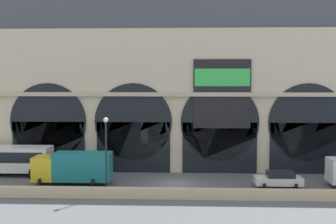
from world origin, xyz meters
TOP-DOWN VIEW (x-y plane):
  - ground_plane at (0.00, 0.00)m, footprint 200.00×200.00m
  - quay_parapet_wall at (0.00, -4.94)m, footprint 90.00×0.70m
  - station_building at (0.04, 7.58)m, footprint 48.94×5.58m
  - box_truck_midwest at (-9.86, -0.46)m, footprint 7.50×2.91m
  - car_mideast at (9.82, -0.81)m, footprint 4.40×2.22m
  - street_lamp_quayside at (-5.96, -4.14)m, footprint 0.44×0.44m

SIDE VIEW (x-z plane):
  - ground_plane at x=0.00m, z-range 0.00..0.00m
  - quay_parapet_wall at x=0.00m, z-range 0.00..0.90m
  - car_mideast at x=9.82m, z-range 0.03..1.58m
  - box_truck_midwest at x=-9.86m, z-range 0.14..3.26m
  - street_lamp_quayside at x=-5.96m, z-range 0.96..7.86m
  - station_building at x=0.04m, z-range -0.28..19.24m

